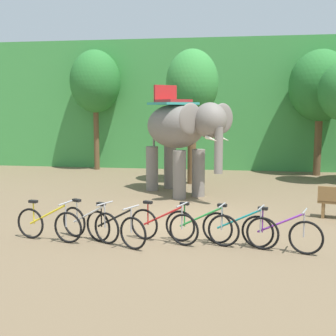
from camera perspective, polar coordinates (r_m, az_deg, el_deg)
ground_plane at (r=11.69m, az=1.20°, el=-7.02°), size 80.00×80.00×0.00m
foliage_hedge at (r=24.43m, az=5.37°, el=8.04°), size 36.00×6.00×6.27m
tree_far_right at (r=21.81m, az=-9.34°, el=10.85°), size 2.41×2.41×5.73m
tree_right at (r=17.42m, az=3.13°, el=10.61°), size 2.03×2.03×5.23m
tree_far_left at (r=20.69m, az=19.01°, el=9.91°), size 2.71×2.71×5.50m
elephant at (r=15.14m, az=1.54°, el=4.79°), size 3.53×3.81×3.78m
bike_yellow at (r=10.39m, az=-15.09°, el=-6.97°), size 1.69×0.54×0.92m
bike_white at (r=10.23m, az=-10.02°, el=-7.05°), size 1.57×0.81×0.92m
bike_black at (r=9.77m, az=-6.83°, el=-7.69°), size 1.56×0.83×0.92m
bike_red at (r=9.91m, az=-0.60°, el=-7.41°), size 1.63×0.70×0.92m
bike_green at (r=9.84m, az=4.31°, el=-7.55°), size 1.67×0.59×0.92m
bike_teal at (r=9.75m, az=9.16°, el=-7.77°), size 1.65×0.65×0.92m
bike_purple at (r=9.62m, az=14.33°, el=-8.13°), size 1.65×0.67×0.92m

